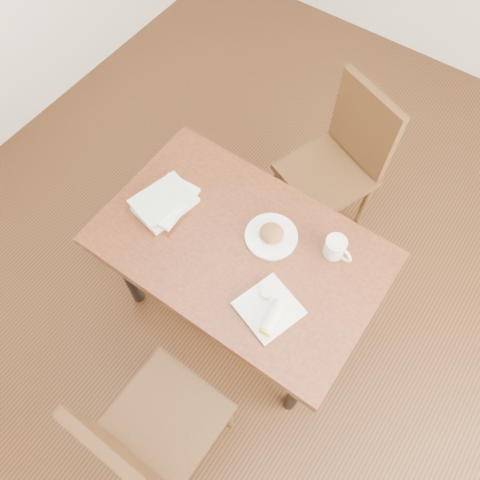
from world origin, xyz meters
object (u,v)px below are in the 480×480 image
Objects in this scene: plate_scone at (271,235)px; chair_far at (340,159)px; table at (240,255)px; plate_burrito at (270,311)px; chair_near at (150,435)px; coffee_mug at (336,247)px; book_stack at (166,202)px.

chair_far is at bearing 91.12° from plate_scone.
plate_burrito is at bearing -33.51° from table.
chair_near is 7.28× the size of coffee_mug.
chair_far is 1.03m from plate_burrito.
plate_scone is at bearing -88.88° from chair_far.
chair_far is 0.73m from plate_scone.
chair_near is 3.55× the size of plate_burrito.
chair_far is 0.97m from book_stack.
plate_scone is (-0.04, 0.89, 0.22)m from chair_near.
book_stack is at bearing -118.38° from chair_far.
chair_near is at bearing -102.05° from coffee_mug.
chair_far is at bearing 61.62° from book_stack.
plate_scone is at bearing -159.90° from coffee_mug.
chair_near is 0.67m from plate_burrito.
book_stack is at bearing -162.57° from coffee_mug.
chair_near is 4.26× the size of plate_scone.
chair_near is 1.00× the size of chair_far.
chair_far reaches higher than plate_scone.
coffee_mug is (0.34, 0.20, 0.13)m from table.
plate_burrito is at bearing -13.14° from book_stack.
chair_near reaches higher than plate_scone.
chair_near reaches higher than book_stack.
chair_far reaches higher than coffee_mug.
chair_near is at bearing -102.61° from plate_burrito.
chair_far reaches higher than book_stack.
plate_scone is 0.33m from plate_burrito.
book_stack is (-0.64, 0.15, 0.01)m from plate_burrito.
plate_scone is (0.09, 0.11, 0.11)m from table.
chair_far is 0.71m from coffee_mug.
plate_scone is 0.27m from coffee_mug.
table is at bearing 146.49° from plate_burrito.
chair_near reaches higher than coffee_mug.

